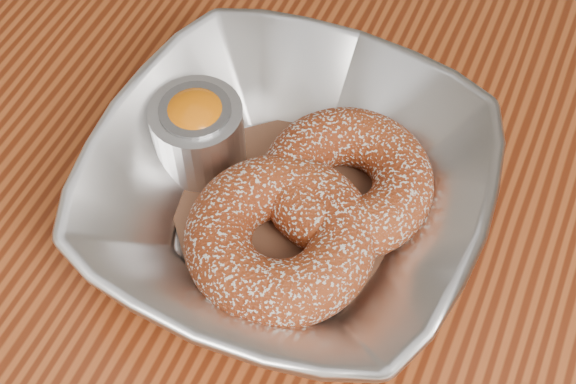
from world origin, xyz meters
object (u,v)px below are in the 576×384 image
at_px(table, 380,366).
at_px(ramekin, 198,131).
at_px(donut_front, 280,238).
at_px(donut_back, 347,181).
at_px(serving_bowl, 288,192).

height_order(table, ramekin, ramekin).
bearing_deg(donut_front, donut_back, 69.37).
bearing_deg(donut_back, table, -44.21).
distance_m(serving_bowl, ramekin, 0.07).
xyz_separation_m(donut_back, ramekin, (-0.10, -0.01, 0.01)).
xyz_separation_m(serving_bowl, donut_front, (0.01, -0.03, 0.00)).
height_order(table, serving_bowl, serving_bowl).
distance_m(donut_back, donut_front, 0.06).
height_order(serving_bowl, donut_front, serving_bowl).
relative_size(serving_bowl, ramekin, 4.07).
xyz_separation_m(table, ramekin, (-0.16, 0.05, 0.14)).
relative_size(donut_back, donut_front, 0.95).
distance_m(donut_back, ramekin, 0.10).
relative_size(table, donut_back, 10.91).
distance_m(table, donut_back, 0.15).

